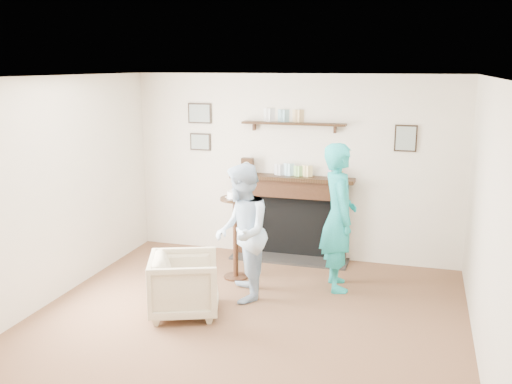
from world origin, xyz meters
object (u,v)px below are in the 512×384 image
(man, at_px, (242,298))
(pedestal_table, at_px, (235,222))
(armchair, at_px, (185,313))
(woman, at_px, (336,287))

(man, height_order, pedestal_table, pedestal_table)
(man, bearing_deg, pedestal_table, -173.50)
(armchair, distance_m, woman, 1.88)
(armchair, bearing_deg, woman, -71.62)
(woman, xyz_separation_m, pedestal_table, (-1.26, -0.04, 0.73))
(man, distance_m, woman, 1.17)
(woman, height_order, pedestal_table, pedestal_table)
(man, bearing_deg, armchair, -57.31)
(armchair, relative_size, man, 0.46)
(man, relative_size, woman, 0.89)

